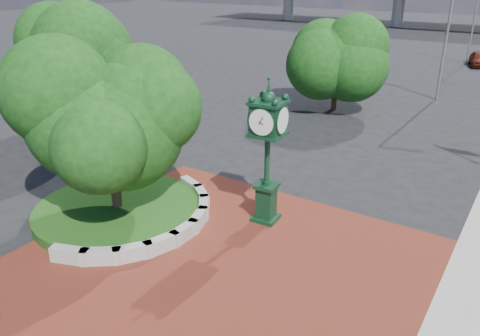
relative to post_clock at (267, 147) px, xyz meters
name	(u,v)px	position (x,y,z in m)	size (l,w,h in m)	color
ground	(228,256)	(0.18, -2.69, -2.87)	(200.00, 200.00, 0.00)	black
plaza	(209,271)	(0.18, -3.69, -2.85)	(12.00, 12.00, 0.04)	maroon
planter_wall	(164,226)	(-2.52, -2.69, -2.60)	(2.96, 6.77, 0.54)	#9E9B93
grass_bed	(118,210)	(-4.82, -2.69, -2.67)	(6.10, 6.10, 0.40)	#153F12
tree_planter	(108,120)	(-4.82, -2.69, 0.86)	(5.20, 5.20, 6.33)	#38281C
tree_northwest	(74,63)	(-12.82, 2.31, 1.26)	(5.60, 5.60, 6.93)	#38281C
tree_street	(337,60)	(-3.82, 15.31, 0.37)	(4.40, 4.40, 5.45)	#38281C
post_clock	(267,147)	(0.00, 0.00, 0.00)	(1.17, 1.17, 5.22)	black
parked_car	(480,59)	(1.81, 37.17, -2.18)	(1.62, 4.03, 1.37)	#4D180B
street_lamp_near	(454,17)	(1.49, 21.90, 2.77)	(2.14, 0.63, 9.62)	slate
street_lamp_far	(478,12)	(0.80, 37.80, 2.02)	(1.76, 0.90, 8.34)	slate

